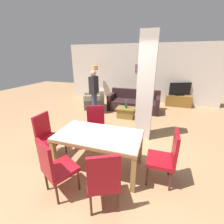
# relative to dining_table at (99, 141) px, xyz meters

# --- Properties ---
(ground_plane) EXTENTS (18.00, 18.00, 0.00)m
(ground_plane) POSITION_rel_dining_table_xyz_m (0.00, 0.00, -0.59)
(ground_plane) COLOR #AA7E54
(back_wall) EXTENTS (7.20, 0.09, 2.70)m
(back_wall) POSITION_rel_dining_table_xyz_m (0.00, 5.09, 0.76)
(back_wall) COLOR beige
(back_wall) RESTS_ON ground_plane
(divider_pillar) EXTENTS (0.41, 0.32, 2.70)m
(divider_pillar) POSITION_rel_dining_table_xyz_m (0.68, 1.52, 0.76)
(divider_pillar) COLOR beige
(divider_pillar) RESTS_ON ground_plane
(dining_table) EXTENTS (1.62, 0.88, 0.75)m
(dining_table) POSITION_rel_dining_table_xyz_m (0.00, 0.00, 0.00)
(dining_table) COLOR #9A7846
(dining_table) RESTS_ON ground_plane
(dining_chair_head_left) EXTENTS (0.46, 0.46, 0.99)m
(dining_chair_head_left) POSITION_rel_dining_table_xyz_m (-1.19, 0.00, -0.06)
(dining_chair_head_left) COLOR maroon
(dining_chair_head_left) RESTS_ON ground_plane
(dining_chair_far_left) EXTENTS (0.62, 0.62, 0.99)m
(dining_chair_far_left) POSITION_rel_dining_table_xyz_m (-0.40, 0.80, -0.06)
(dining_chair_far_left) COLOR maroon
(dining_chair_far_left) RESTS_ON ground_plane
(dining_chair_head_right) EXTENTS (0.46, 0.46, 0.99)m
(dining_chair_head_right) POSITION_rel_dining_table_xyz_m (1.24, 0.00, -0.06)
(dining_chair_head_right) COLOR maroon
(dining_chair_head_right) RESTS_ON ground_plane
(dining_chair_near_right) EXTENTS (0.62, 0.62, 0.99)m
(dining_chair_near_right) POSITION_rel_dining_table_xyz_m (0.40, -0.80, -0.06)
(dining_chair_near_right) COLOR maroon
(dining_chair_near_right) RESTS_ON ground_plane
(dining_chair_near_left) EXTENTS (0.62, 0.62, 0.99)m
(dining_chair_near_left) POSITION_rel_dining_table_xyz_m (-0.40, -0.79, -0.06)
(dining_chair_near_left) COLOR maroon
(dining_chair_near_left) RESTS_ON ground_plane
(sofa) EXTENTS (2.07, 0.90, 0.83)m
(sofa) POSITION_rel_dining_table_xyz_m (0.04, 3.69, -0.31)
(sofa) COLOR #311C1E
(sofa) RESTS_ON ground_plane
(armchair) EXTENTS (1.10, 1.07, 0.80)m
(armchair) POSITION_rel_dining_table_xyz_m (-1.64, 3.49, -0.31)
(armchair) COLOR gray
(armchair) RESTS_ON ground_plane
(coffee_table) EXTENTS (0.67, 0.46, 0.38)m
(coffee_table) POSITION_rel_dining_table_xyz_m (-0.08, 2.74, -0.40)
(coffee_table) COLOR olive
(coffee_table) RESTS_ON ground_plane
(bottle) EXTENTS (0.08, 0.08, 0.29)m
(bottle) POSITION_rel_dining_table_xyz_m (-0.07, 2.72, -0.10)
(bottle) COLOR #194C23
(bottle) RESTS_ON coffee_table
(tv_stand) EXTENTS (1.08, 0.40, 0.50)m
(tv_stand) POSITION_rel_dining_table_xyz_m (1.86, 4.81, -0.34)
(tv_stand) COLOR brown
(tv_stand) RESTS_ON ground_plane
(tv_screen) EXTENTS (0.91, 0.41, 0.57)m
(tv_screen) POSITION_rel_dining_table_xyz_m (1.86, 4.81, 0.18)
(tv_screen) COLOR black
(tv_screen) RESTS_ON tv_stand
(floor_lamp) EXTENTS (0.30, 0.30, 1.72)m
(floor_lamp) POSITION_rel_dining_table_xyz_m (-2.12, 4.68, 0.85)
(floor_lamp) COLOR #B7B7BC
(floor_lamp) RESTS_ON ground_plane
(standing_person) EXTENTS (0.25, 0.40, 1.66)m
(standing_person) POSITION_rel_dining_table_xyz_m (-1.36, 2.83, 0.36)
(standing_person) COLOR #464569
(standing_person) RESTS_ON ground_plane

